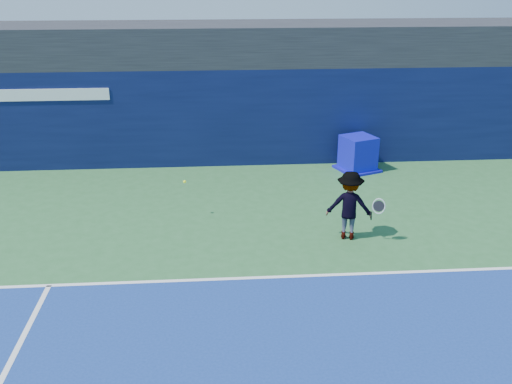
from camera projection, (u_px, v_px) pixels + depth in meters
ground at (328, 375)px, 8.80m from camera, size 80.00×80.00×0.00m
baseline at (300, 276)px, 11.58m from camera, size 24.00×0.10×0.01m
stadium_band at (265, 43)px, 18.13m from camera, size 36.00×3.00×1.20m
back_wall_assembly at (267, 115)px, 17.98m from camera, size 36.00×1.03×3.00m
equipment_cart at (358, 155)px, 17.46m from camera, size 1.45×1.45×1.07m
tennis_player at (349, 205)px, 12.95m from camera, size 1.32×0.85×1.62m
tennis_ball at (185, 182)px, 14.00m from camera, size 0.07×0.07×0.07m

